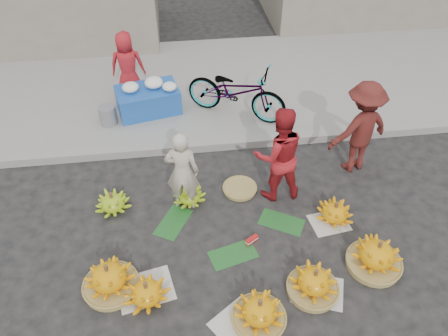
{
  "coord_description": "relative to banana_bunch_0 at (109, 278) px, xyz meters",
  "views": [
    {
      "loc": [
        -0.7,
        -3.88,
        4.92
      ],
      "look_at": [
        -0.1,
        0.83,
        0.7
      ],
      "focal_mm": 35.0,
      "sensor_mm": 36.0,
      "label": 1
    }
  ],
  "objects": [
    {
      "name": "flower_table",
      "position": [
        0.5,
        3.86,
        0.19
      ],
      "size": [
        1.27,
        0.94,
        0.67
      ],
      "rotation": [
        0.0,
        0.0,
        0.21
      ],
      "color": "#1848A2",
      "rests_on": "sidewalk"
    },
    {
      "name": "incense_stack",
      "position": [
        1.93,
        0.51,
        -0.16
      ],
      "size": [
        0.2,
        0.16,
        0.08
      ],
      "primitive_type": "cube",
      "rotation": [
        0.0,
        0.0,
        0.55
      ],
      "color": "red",
      "rests_on": "ground"
    },
    {
      "name": "ground",
      "position": [
        1.74,
        0.53,
        -0.21
      ],
      "size": [
        80.0,
        80.0,
        0.0
      ],
      "primitive_type": "plane",
      "color": "black",
      "rests_on": "ground"
    },
    {
      "name": "banana_bunch_2",
      "position": [
        1.8,
        -0.69,
        -0.02
      ],
      "size": [
        0.65,
        0.65,
        0.45
      ],
      "rotation": [
        0.0,
        0.0,
        -0.14
      ],
      "color": "olive",
      "rests_on": "ground"
    },
    {
      "name": "flower_vendor",
      "position": [
        0.15,
        4.46,
        0.59
      ],
      "size": [
        0.67,
        0.44,
        1.35
      ],
      "primitive_type": "imported",
      "rotation": [
        0.0,
        0.0,
        3.12
      ],
      "color": "red",
      "rests_on": "sidewalk"
    },
    {
      "name": "curb",
      "position": [
        1.74,
        2.73,
        -0.13
      ],
      "size": [
        40.0,
        0.25,
        0.15
      ],
      "primitive_type": "cube",
      "color": "gray",
      "rests_on": "ground"
    },
    {
      "name": "man_striped",
      "position": [
        3.89,
        1.91,
        0.6
      ],
      "size": [
        1.17,
        0.87,
        1.61
      ],
      "primitive_type": "imported",
      "rotation": [
        0.0,
        0.0,
        3.42
      ],
      "color": "maroon",
      "rests_on": "ground"
    },
    {
      "name": "banana_bunch_4",
      "position": [
        3.49,
        -0.09,
        0.01
      ],
      "size": [
        0.75,
        0.75,
        0.49
      ],
      "rotation": [
        0.0,
        0.0,
        0.17
      ],
      "color": "olive",
      "rests_on": "ground"
    },
    {
      "name": "banana_bunch_7",
      "position": [
        1.11,
        1.44,
        -0.08
      ],
      "size": [
        0.53,
        0.53,
        0.31
      ],
      "rotation": [
        0.0,
        0.0,
        0.13
      ],
      "color": "#78A717",
      "rests_on": "ground"
    },
    {
      "name": "sidewalk",
      "position": [
        1.74,
        4.83,
        -0.15
      ],
      "size": [
        40.0,
        4.0,
        0.12
      ],
      "primitive_type": "cube",
      "color": "gray",
      "rests_on": "ground"
    },
    {
      "name": "banana_bunch_1",
      "position": [
        0.47,
        -0.22,
        -0.06
      ],
      "size": [
        0.63,
        0.63,
        0.35
      ],
      "rotation": [
        0.0,
        0.0,
        0.18
      ],
      "color": "#EDA20B",
      "rests_on": "ground"
    },
    {
      "name": "vendor_cream",
      "position": [
        1.03,
        1.37,
        0.48
      ],
      "size": [
        0.55,
        0.42,
        1.37
      ],
      "primitive_type": "imported",
      "rotation": [
        0.0,
        0.0,
        2.96
      ],
      "color": "beige",
      "rests_on": "ground"
    },
    {
      "name": "banana_bunch_0",
      "position": [
        0.0,
        0.0,
        0.0
      ],
      "size": [
        0.7,
        0.7,
        0.48
      ],
      "rotation": [
        0.0,
        0.0,
        0.04
      ],
      "color": "olive",
      "rests_on": "ground"
    },
    {
      "name": "bicycle",
      "position": [
        2.14,
        3.53,
        0.42
      ],
      "size": [
        1.55,
        2.02,
        1.02
      ],
      "primitive_type": "imported",
      "rotation": [
        0.0,
        0.0,
        1.05
      ],
      "color": "gray",
      "rests_on": "sidewalk"
    },
    {
      "name": "banana_bunch_6",
      "position": [
        -0.06,
        1.43,
        -0.07
      ],
      "size": [
        0.64,
        0.64,
        0.33
      ],
      "rotation": [
        0.0,
        0.0,
        0.3
      ],
      "color": "#78A717",
      "rests_on": "ground"
    },
    {
      "name": "banana_bunch_3",
      "position": [
        2.56,
        -0.37,
        -0.02
      ],
      "size": [
        0.65,
        0.65,
        0.45
      ],
      "rotation": [
        0.0,
        0.0,
        -0.08
      ],
      "color": "olive",
      "rests_on": "ground"
    },
    {
      "name": "banana_leaves",
      "position": [
        1.64,
        0.73,
        -0.2
      ],
      "size": [
        2.0,
        1.0,
        0.0
      ],
      "primitive_type": null,
      "color": "#194C1F",
      "rests_on": "ground"
    },
    {
      "name": "newspaper_scatter",
      "position": [
        1.74,
        -0.27,
        -0.2
      ],
      "size": [
        3.2,
        1.8,
        0.0
      ],
      "primitive_type": null,
      "color": "beige",
      "rests_on": "ground"
    },
    {
      "name": "grey_bucket",
      "position": [
        -0.25,
        3.53,
        0.09
      ],
      "size": [
        0.32,
        0.32,
        0.36
      ],
      "primitive_type": "cylinder",
      "color": "slate",
      "rests_on": "sidewalk"
    },
    {
      "name": "vendor_red",
      "position": [
        2.46,
        1.44,
        0.58
      ],
      "size": [
        0.8,
        0.63,
        1.58
      ],
      "primitive_type": "imported",
      "rotation": [
        0.0,
        0.0,
        3.19
      ],
      "color": "red",
      "rests_on": "ground"
    },
    {
      "name": "basket_spare",
      "position": [
        1.92,
        1.58,
        -0.18
      ],
      "size": [
        0.64,
        0.64,
        0.06
      ],
      "primitive_type": "cylinder",
      "rotation": [
        0.0,
        0.0,
        0.26
      ],
      "color": "olive",
      "rests_on": "ground"
    },
    {
      "name": "banana_bunch_5",
      "position": [
        3.23,
        0.8,
        -0.06
      ],
      "size": [
        0.69,
        0.69,
        0.34
      ],
      "rotation": [
        0.0,
        0.0,
        0.38
      ],
      "color": "#EDA20B",
      "rests_on": "ground"
    }
  ]
}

